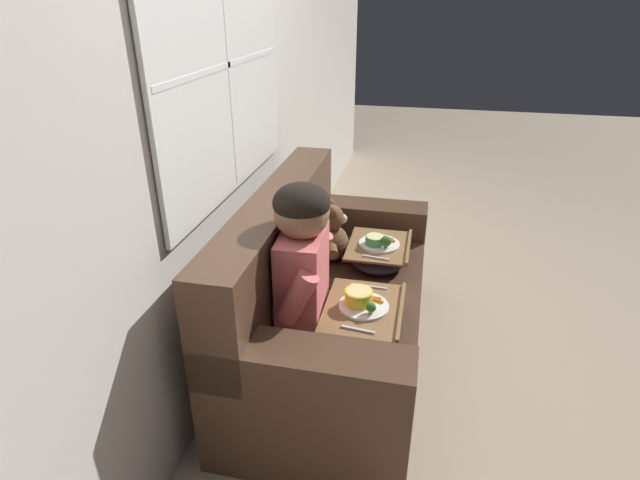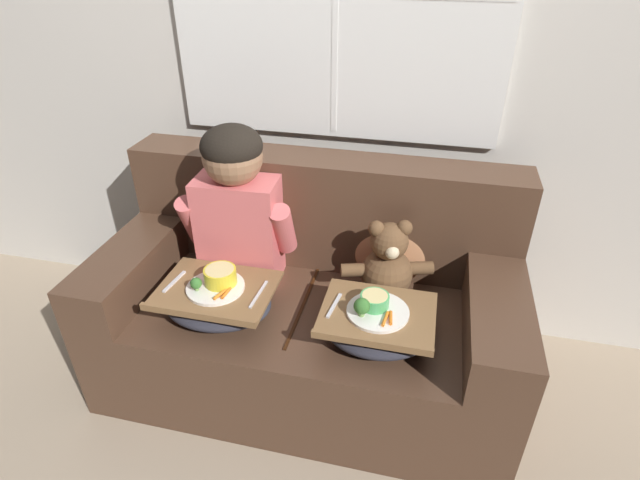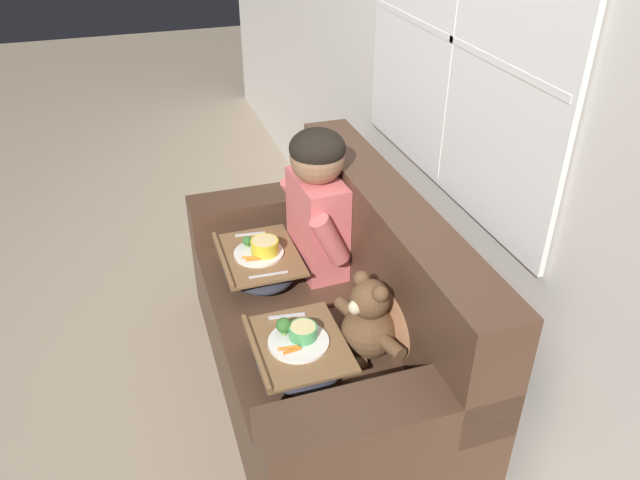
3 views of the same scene
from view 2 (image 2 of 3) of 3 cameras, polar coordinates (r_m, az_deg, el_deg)
The scene contains 9 objects.
ground_plane at distance 2.39m, azimuth -1.41°, elevation -15.06°, with size 14.00×14.00×0.00m, color tan.
wall_back_with_window at distance 2.22m, azimuth 1.96°, elevation 20.52°, with size 8.00×0.08×2.60m.
couch at distance 2.20m, azimuth -1.10°, elevation -7.67°, with size 1.70×0.85×0.94m.
throw_pillow_behind_child at distance 2.27m, azimuth -7.79°, elevation 1.65°, with size 0.36×0.17×0.37m.
throw_pillow_behind_teddy at distance 2.14m, azimuth 8.18°, elevation -0.29°, with size 0.37×0.18×0.38m.
child_figure at distance 2.06m, azimuth -9.52°, elevation 4.68°, with size 0.49×0.24×0.68m.
teddy_bear at distance 2.04m, azimuth 7.72°, elevation -2.87°, with size 0.38×0.27×0.35m.
lap_tray_child at distance 2.01m, azimuth -11.65°, elevation -6.63°, with size 0.45×0.34×0.20m.
lap_tray_teddy at distance 1.87m, azimuth 6.47°, elevation -9.53°, with size 0.41×0.34×0.21m.
Camera 2 is at (0.43, -1.58, 1.74)m, focal length 28.00 mm.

